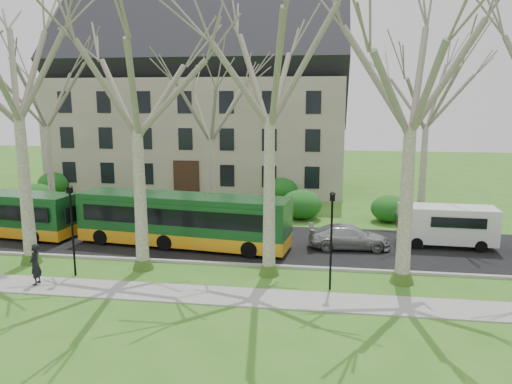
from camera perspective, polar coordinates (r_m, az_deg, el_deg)
ground at (r=24.32m, az=-6.04°, el=-9.37°), size 120.00×120.00×0.00m
sidewalk at (r=22.06m, az=-7.67°, el=-11.47°), size 70.00×2.00×0.06m
road at (r=29.41m, az=-3.38°, el=-5.71°), size 80.00×8.00×0.06m
curb at (r=25.67m, az=-5.21°, el=-8.10°), size 80.00×0.25×0.14m
building at (r=47.60m, az=-6.10°, el=10.30°), size 26.50×12.20×16.00m
tree_row_verge at (r=23.19m, az=-6.19°, el=7.37°), size 49.00×7.00×14.00m
tree_row_far at (r=33.95m, az=-3.82°, el=6.73°), size 33.00×7.00×12.00m
lamp_row at (r=22.63m, az=-6.79°, el=-4.09°), size 36.22×0.22×4.30m
hedges at (r=38.30m, az=-7.67°, el=-0.44°), size 30.60×8.60×2.00m
bus_follow at (r=28.46m, az=-8.33°, el=-3.15°), size 12.31×4.03×3.02m
sedan at (r=28.38m, az=10.59°, el=-5.04°), size 4.65×2.17×1.31m
van_a at (r=30.11m, az=20.94°, el=-3.71°), size 5.29×2.06×2.29m
pedestrian_a at (r=24.64m, az=-23.91°, el=-7.56°), size 0.53×0.73×1.87m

